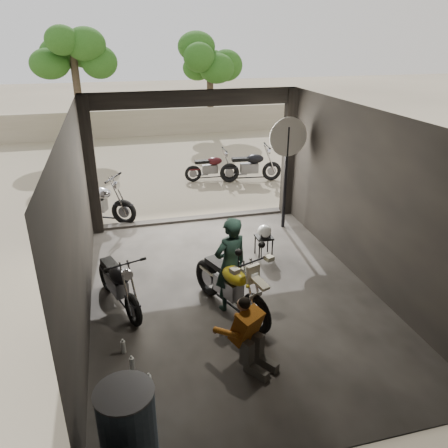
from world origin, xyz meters
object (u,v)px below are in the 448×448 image
outside_bike_a (96,199)px  mechanic (253,337)px  rider (230,265)px  oil_drum (128,427)px  outside_bike_b (211,165)px  stool (264,239)px  main_bike (230,281)px  left_bike (118,280)px  outside_bike_c (251,164)px  sign_post (287,154)px  helmet (264,231)px

outside_bike_a → mechanic: outside_bike_a is taller
rider → oil_drum: 3.16m
outside_bike_b → stool: size_ratio=3.16×
main_bike → outside_bike_b: main_bike is taller
left_bike → outside_bike_c: 7.50m
left_bike → stool: (3.02, 1.13, -0.13)m
left_bike → sign_post: (3.98, 2.43, 1.30)m
outside_bike_b → outside_bike_a: bearing=127.2°
oil_drum → sign_post: sign_post is taller
left_bike → oil_drum: (0.00, -3.07, -0.05)m
main_bike → outside_bike_c: size_ratio=1.05×
outside_bike_b → sign_post: (0.85, -4.09, 1.33)m
main_bike → mechanic: bearing=-113.5°
stool → helmet: size_ratio=1.56×
outside_bike_a → outside_bike_c: size_ratio=1.05×
main_bike → left_bike: 1.92m
rider → mechanic: (-0.08, -1.48, -0.32)m
outside_bike_a → oil_drum: bearing=-149.3°
rider → outside_bike_c: bearing=-129.8°
outside_bike_b → helmet: outside_bike_b is taller
mechanic → outside_bike_a: bearing=76.8°
rider → mechanic: rider is taller
left_bike → helmet: 3.20m
outside_bike_a → outside_bike_b: (3.51, 2.57, -0.10)m
rider → helmet: (1.17, 1.61, -0.23)m
mechanic → oil_drum: size_ratio=1.08×
rider → mechanic: 1.52m
main_bike → stool: bearing=34.2°
rider → main_bike: bearing=54.4°
left_bike → helmet: (3.01, 1.08, 0.08)m
mechanic → stool: bearing=35.1°
mechanic → helmet: 3.34m
outside_bike_a → stool: bearing=-102.1°
outside_bike_a → outside_bike_c: (4.71, 2.17, -0.03)m
main_bike → outside_bike_c: bearing=48.3°
left_bike → rider: bearing=-35.1°
stool → mechanic: bearing=-112.0°
left_bike → outside_bike_a: 3.98m
stool → oil_drum: size_ratio=0.49×
stool → sign_post: size_ratio=0.18×
main_bike → left_bike: size_ratio=1.15×
main_bike → oil_drum: main_bike is taller
outside_bike_b → helmet: (-0.13, -5.44, 0.11)m
left_bike → outside_bike_a: (-0.38, 3.96, 0.08)m
rider → sign_post: bearing=-145.1°
outside_bike_b → sign_post: 4.39m
left_bike → rider: size_ratio=0.93×
left_bike → helmet: left_bike is taller
left_bike → oil_drum: left_bike is taller
outside_bike_b → helmet: size_ratio=4.93×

